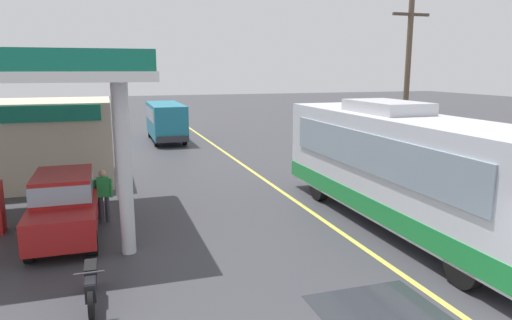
{
  "coord_description": "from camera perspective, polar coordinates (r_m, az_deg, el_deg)",
  "views": [
    {
      "loc": [
        -6.26,
        -4.81,
        4.65
      ],
      "look_at": [
        -1.5,
        10.0,
        1.6
      ],
      "focal_mm": 32.63,
      "sensor_mm": 36.0,
      "label": 1
    }
  ],
  "objects": [
    {
      "name": "lane_divider_stripe",
      "position": [
        21.29,
        -0.28,
        -1.51
      ],
      "size": [
        0.16,
        50.0,
        0.01
      ],
      "primitive_type": "cube",
      "color": "#D8CC4C",
      "rests_on": "ground"
    },
    {
      "name": "pedestrian_near_pump",
      "position": [
        14.98,
        -18.21,
        -3.85
      ],
      "size": [
        0.55,
        0.22,
        1.66
      ],
      "color": "#33333F",
      "rests_on": "ground"
    },
    {
      "name": "ground",
      "position": [
        26.01,
        -3.6,
        0.78
      ],
      "size": [
        120.0,
        120.0,
        0.0
      ],
      "primitive_type": "plane",
      "color": "#38383D"
    },
    {
      "name": "car_at_pump",
      "position": [
        14.0,
        -22.44,
        -4.83
      ],
      "size": [
        1.7,
        4.2,
        1.82
      ],
      "color": "maroon",
      "rests_on": "ground"
    },
    {
      "name": "gas_station_roadside",
      "position": [
        19.07,
        -27.91,
        3.71
      ],
      "size": [
        9.1,
        11.95,
        5.1
      ],
      "color": "#147259",
      "rests_on": "ground"
    },
    {
      "name": "minibus_opposing_lane",
      "position": [
        30.96,
        -11.0,
        5.0
      ],
      "size": [
        2.04,
        6.13,
        2.44
      ],
      "color": "teal",
      "rests_on": "ground"
    },
    {
      "name": "utility_pole_roadside",
      "position": [
        21.98,
        18.0,
        8.77
      ],
      "size": [
        1.8,
        0.24,
        7.57
      ],
      "color": "brown",
      "rests_on": "ground"
    },
    {
      "name": "motorcycle_parked_forecourt",
      "position": [
        10.18,
        -19.54,
        -13.99
      ],
      "size": [
        0.55,
        1.8,
        0.92
      ],
      "color": "black",
      "rests_on": "ground"
    },
    {
      "name": "coach_bus_main",
      "position": [
        14.39,
        17.53,
        -1.19
      ],
      "size": [
        2.6,
        11.04,
        3.69
      ],
      "color": "silver",
      "rests_on": "ground"
    }
  ]
}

